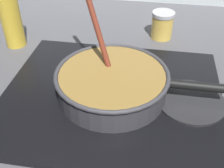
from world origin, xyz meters
name	(u,v)px	position (x,y,z in m)	size (l,w,h in m)	color
ground	(64,131)	(0.00, 0.00, -0.02)	(2.40, 1.60, 0.04)	#4C4C51
hob_plate	(112,95)	(0.10, 0.12, 0.01)	(0.56, 0.48, 0.01)	black
burner_ring	(112,92)	(0.10, 0.12, 0.02)	(0.16, 0.16, 0.01)	#592D0C
spare_burner	(191,101)	(0.29, 0.12, 0.01)	(0.17, 0.17, 0.01)	#262628
cooking_pan	(112,82)	(0.10, 0.12, 0.05)	(0.42, 0.28, 0.31)	#38383D
sauce_bottle	(11,18)	(-0.27, 0.33, 0.10)	(0.06, 0.06, 0.24)	gold
condiment_jar	(162,25)	(0.21, 0.46, 0.05)	(0.08, 0.08, 0.09)	gold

